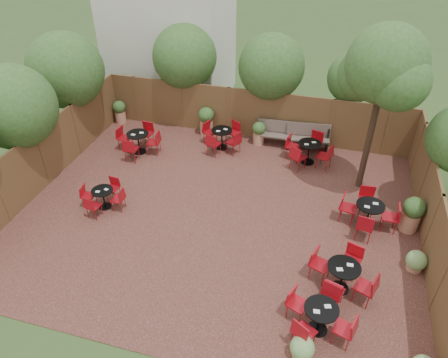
# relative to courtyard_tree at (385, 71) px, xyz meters

# --- Properties ---
(ground) EXTENTS (80.00, 80.00, 0.00)m
(ground) POSITION_rel_courtyard_tree_xyz_m (-4.20, -2.70, -4.07)
(ground) COLOR #354F23
(ground) RESTS_ON ground
(courtyard_paving) EXTENTS (12.00, 10.00, 0.02)m
(courtyard_paving) POSITION_rel_courtyard_tree_xyz_m (-4.20, -2.70, -4.06)
(courtyard_paving) COLOR #331B15
(courtyard_paving) RESTS_ON ground
(fence_back) EXTENTS (12.00, 0.08, 2.00)m
(fence_back) POSITION_rel_courtyard_tree_xyz_m (-4.20, 2.30, -3.07)
(fence_back) COLOR brown
(fence_back) RESTS_ON ground
(fence_left) EXTENTS (0.08, 10.00, 2.00)m
(fence_left) POSITION_rel_courtyard_tree_xyz_m (-10.20, -2.70, -3.07)
(fence_left) COLOR brown
(fence_left) RESTS_ON ground
(fence_right) EXTENTS (0.08, 10.00, 2.00)m
(fence_right) POSITION_rel_courtyard_tree_xyz_m (1.80, -2.70, -3.07)
(fence_right) COLOR brown
(fence_right) RESTS_ON ground
(neighbour_building) EXTENTS (5.00, 4.00, 8.00)m
(neighbour_building) POSITION_rel_courtyard_tree_xyz_m (-8.70, 5.30, -0.07)
(neighbour_building) COLOR beige
(neighbour_building) RESTS_ON ground
(overhang_foliage) EXTENTS (15.59, 10.67, 2.77)m
(overhang_foliage) POSITION_rel_courtyard_tree_xyz_m (-7.37, -0.04, -1.32)
(overhang_foliage) COLOR #29501A
(overhang_foliage) RESTS_ON ground
(courtyard_tree) EXTENTS (2.55, 2.45, 5.39)m
(courtyard_tree) POSITION_rel_courtyard_tree_xyz_m (0.00, 0.00, 0.00)
(courtyard_tree) COLOR black
(courtyard_tree) RESTS_ON courtyard_paving
(park_bench_left) EXTENTS (1.58, 0.55, 0.96)m
(park_bench_left) POSITION_rel_courtyard_tree_xyz_m (-3.17, 1.93, -3.56)
(park_bench_left) COLOR brown
(park_bench_left) RESTS_ON courtyard_paving
(park_bench_right) EXTENTS (1.68, 0.71, 1.01)m
(park_bench_right) POSITION_rel_courtyard_tree_xyz_m (-1.98, 1.94, -3.53)
(park_bench_right) COLOR brown
(park_bench_right) RESTS_ON courtyard_paving
(bistro_tables) EXTENTS (9.98, 8.76, 0.94)m
(bistro_tables) POSITION_rel_courtyard_tree_xyz_m (-3.08, -1.87, -3.60)
(bistro_tables) COLOR black
(bistro_tables) RESTS_ON courtyard_paving
(planters) EXTENTS (11.88, 4.49, 1.15)m
(planters) POSITION_rel_courtyard_tree_xyz_m (-4.05, 0.74, -3.47)
(planters) COLOR #B4795A
(planters) RESTS_ON courtyard_paving
(low_shrubs) EXTENTS (3.12, 3.88, 0.59)m
(low_shrubs) POSITION_rel_courtyard_tree_xyz_m (0.61, -5.59, -3.77)
(low_shrubs) COLOR #B4795A
(low_shrubs) RESTS_ON courtyard_paving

